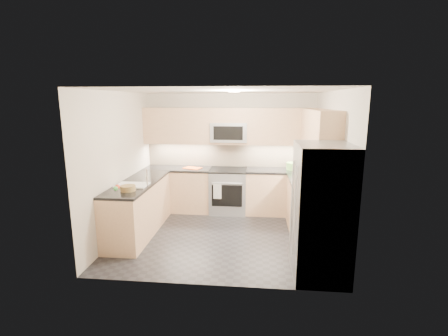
# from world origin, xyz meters

# --- Properties ---
(floor) EXTENTS (3.60, 3.20, 0.00)m
(floor) POSITION_xyz_m (0.00, 0.00, 0.00)
(floor) COLOR black
(floor) RESTS_ON ground
(ceiling) EXTENTS (3.60, 3.20, 0.02)m
(ceiling) POSITION_xyz_m (0.00, 0.00, 2.50)
(ceiling) COLOR beige
(ceiling) RESTS_ON wall_back
(wall_back) EXTENTS (3.60, 0.02, 2.50)m
(wall_back) POSITION_xyz_m (0.00, 1.60, 1.25)
(wall_back) COLOR #BFB5A6
(wall_back) RESTS_ON floor
(wall_front) EXTENTS (3.60, 0.02, 2.50)m
(wall_front) POSITION_xyz_m (0.00, -1.60, 1.25)
(wall_front) COLOR #BFB5A6
(wall_front) RESTS_ON floor
(wall_left) EXTENTS (0.02, 3.20, 2.50)m
(wall_left) POSITION_xyz_m (-1.80, 0.00, 1.25)
(wall_left) COLOR #BFB5A6
(wall_left) RESTS_ON floor
(wall_right) EXTENTS (0.02, 3.20, 2.50)m
(wall_right) POSITION_xyz_m (1.80, 0.00, 1.25)
(wall_right) COLOR #BFB5A6
(wall_right) RESTS_ON floor
(base_cab_back_left) EXTENTS (1.42, 0.60, 0.90)m
(base_cab_back_left) POSITION_xyz_m (-1.09, 1.30, 0.45)
(base_cab_back_left) COLOR #D7AA81
(base_cab_back_left) RESTS_ON floor
(base_cab_back_right) EXTENTS (1.42, 0.60, 0.90)m
(base_cab_back_right) POSITION_xyz_m (1.09, 1.30, 0.45)
(base_cab_back_right) COLOR #D7AA81
(base_cab_back_right) RESTS_ON floor
(base_cab_right) EXTENTS (0.60, 1.70, 0.90)m
(base_cab_right) POSITION_xyz_m (1.50, 0.15, 0.45)
(base_cab_right) COLOR #D7AA81
(base_cab_right) RESTS_ON floor
(base_cab_peninsula) EXTENTS (0.60, 2.00, 0.90)m
(base_cab_peninsula) POSITION_xyz_m (-1.50, 0.00, 0.45)
(base_cab_peninsula) COLOR #D7AA81
(base_cab_peninsula) RESTS_ON floor
(countertop_back_left) EXTENTS (1.42, 0.63, 0.04)m
(countertop_back_left) POSITION_xyz_m (-1.09, 1.30, 0.92)
(countertop_back_left) COLOR black
(countertop_back_left) RESTS_ON base_cab_back_left
(countertop_back_right) EXTENTS (1.42, 0.63, 0.04)m
(countertop_back_right) POSITION_xyz_m (1.09, 1.30, 0.92)
(countertop_back_right) COLOR black
(countertop_back_right) RESTS_ON base_cab_back_right
(countertop_right) EXTENTS (0.63, 1.70, 0.04)m
(countertop_right) POSITION_xyz_m (1.50, 0.15, 0.92)
(countertop_right) COLOR black
(countertop_right) RESTS_ON base_cab_right
(countertop_peninsula) EXTENTS (0.63, 2.00, 0.04)m
(countertop_peninsula) POSITION_xyz_m (-1.50, 0.00, 0.92)
(countertop_peninsula) COLOR black
(countertop_peninsula) RESTS_ON base_cab_peninsula
(upper_cab_back) EXTENTS (3.60, 0.35, 0.75)m
(upper_cab_back) POSITION_xyz_m (0.00, 1.43, 1.83)
(upper_cab_back) COLOR #D7AA81
(upper_cab_back) RESTS_ON wall_back
(upper_cab_right) EXTENTS (0.35, 1.95, 0.75)m
(upper_cab_right) POSITION_xyz_m (1.62, 0.28, 1.83)
(upper_cab_right) COLOR #D7AA81
(upper_cab_right) RESTS_ON wall_right
(backsplash_back) EXTENTS (3.60, 0.01, 0.51)m
(backsplash_back) POSITION_xyz_m (0.00, 1.60, 1.20)
(backsplash_back) COLOR #C7AD90
(backsplash_back) RESTS_ON wall_back
(backsplash_right) EXTENTS (0.01, 2.30, 0.51)m
(backsplash_right) POSITION_xyz_m (1.80, 0.45, 1.20)
(backsplash_right) COLOR #C7AD90
(backsplash_right) RESTS_ON wall_right
(gas_range) EXTENTS (0.76, 0.65, 0.91)m
(gas_range) POSITION_xyz_m (0.00, 1.28, 0.46)
(gas_range) COLOR #999AA0
(gas_range) RESTS_ON floor
(range_cooktop) EXTENTS (0.76, 0.65, 0.03)m
(range_cooktop) POSITION_xyz_m (0.00, 1.28, 0.92)
(range_cooktop) COLOR black
(range_cooktop) RESTS_ON gas_range
(oven_door_glass) EXTENTS (0.62, 0.02, 0.45)m
(oven_door_glass) POSITION_xyz_m (0.00, 0.95, 0.45)
(oven_door_glass) COLOR black
(oven_door_glass) RESTS_ON gas_range
(oven_handle) EXTENTS (0.60, 0.02, 0.02)m
(oven_handle) POSITION_xyz_m (0.00, 0.93, 0.72)
(oven_handle) COLOR #B2B5BA
(oven_handle) RESTS_ON gas_range
(microwave) EXTENTS (0.76, 0.40, 0.40)m
(microwave) POSITION_xyz_m (0.00, 1.40, 1.70)
(microwave) COLOR #979A9F
(microwave) RESTS_ON upper_cab_back
(microwave_door) EXTENTS (0.60, 0.01, 0.28)m
(microwave_door) POSITION_xyz_m (0.00, 1.20, 1.70)
(microwave_door) COLOR black
(microwave_door) RESTS_ON microwave
(refrigerator) EXTENTS (0.70, 0.90, 1.80)m
(refrigerator) POSITION_xyz_m (1.45, -1.15, 0.90)
(refrigerator) COLOR gray
(refrigerator) RESTS_ON floor
(fridge_handle_left) EXTENTS (0.02, 0.02, 1.20)m
(fridge_handle_left) POSITION_xyz_m (1.08, -1.33, 0.95)
(fridge_handle_left) COLOR #B2B5BA
(fridge_handle_left) RESTS_ON refrigerator
(fridge_handle_right) EXTENTS (0.02, 0.02, 1.20)m
(fridge_handle_right) POSITION_xyz_m (1.08, -0.97, 0.95)
(fridge_handle_right) COLOR #B2B5BA
(fridge_handle_right) RESTS_ON refrigerator
(sink_basin) EXTENTS (0.52, 0.38, 0.16)m
(sink_basin) POSITION_xyz_m (-1.50, -0.25, 0.88)
(sink_basin) COLOR white
(sink_basin) RESTS_ON base_cab_peninsula
(faucet) EXTENTS (0.03, 0.03, 0.28)m
(faucet) POSITION_xyz_m (-1.24, -0.25, 1.08)
(faucet) COLOR silver
(faucet) RESTS_ON countertop_peninsula
(utensil_bowl) EXTENTS (0.32, 0.32, 0.15)m
(utensil_bowl) POSITION_xyz_m (1.33, 1.35, 1.01)
(utensil_bowl) COLOR #65A245
(utensil_bowl) RESTS_ON countertop_back_right
(cutting_board) EXTENTS (0.42, 0.36, 0.01)m
(cutting_board) POSITION_xyz_m (-0.77, 1.27, 0.95)
(cutting_board) COLOR #E05015
(cutting_board) RESTS_ON countertop_back_left
(fruit_basket) EXTENTS (0.27, 0.27, 0.09)m
(fruit_basket) POSITION_xyz_m (-1.44, -0.58, 0.98)
(fruit_basket) COLOR olive
(fruit_basket) RESTS_ON countertop_peninsula
(fruit_apple) EXTENTS (0.08, 0.08, 0.08)m
(fruit_apple) POSITION_xyz_m (-1.52, -0.78, 1.05)
(fruit_apple) COLOR red
(fruit_apple) RESTS_ON fruit_basket
(fruit_pear) EXTENTS (0.07, 0.07, 0.07)m
(fruit_pear) POSITION_xyz_m (-1.51, -0.86, 1.05)
(fruit_pear) COLOR green
(fruit_pear) RESTS_ON fruit_basket
(dish_towel_check) EXTENTS (0.16, 0.02, 0.31)m
(dish_towel_check) POSITION_xyz_m (-0.19, 0.91, 0.55)
(dish_towel_check) COLOR white
(dish_towel_check) RESTS_ON oven_handle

